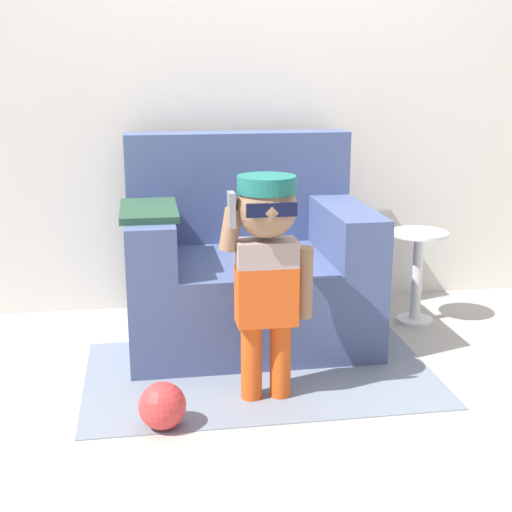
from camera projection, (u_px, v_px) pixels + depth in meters
name	position (u px, v px, depth m)	size (l,w,h in m)	color
ground_plane	(284.00, 336.00, 3.51)	(10.00, 10.00, 0.00)	#ADA89E
wall_back	(265.00, 63.00, 3.72)	(10.00, 0.05, 2.60)	silver
armchair	(246.00, 267.00, 3.46)	(1.15, 0.86, 0.97)	#475684
person_child	(267.00, 253.00, 2.71)	(0.37, 0.27, 0.90)	#E05119
side_table	(418.00, 268.00, 3.63)	(0.29, 0.29, 0.48)	white
rug	(260.00, 373.00, 3.07)	(1.49, 0.91, 0.01)	gray
toy_ball	(162.00, 406.00, 2.60)	(0.18, 0.18, 0.18)	#D13838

